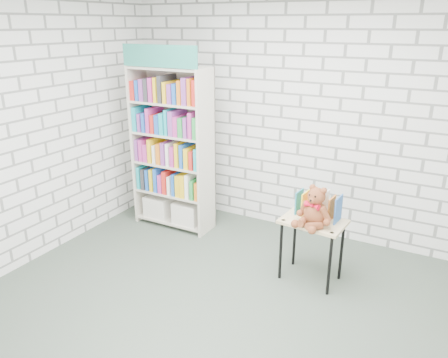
% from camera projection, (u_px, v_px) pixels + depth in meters
% --- Properties ---
extents(ground, '(4.50, 4.50, 0.00)m').
position_uv_depth(ground, '(217.00, 311.00, 3.97)').
color(ground, '#404C40').
rests_on(ground, ground).
extents(room_shell, '(4.52, 4.02, 2.81)m').
position_uv_depth(room_shell, '(216.00, 118.00, 3.37)').
color(room_shell, silver).
rests_on(room_shell, ground).
extents(bookshelf, '(1.00, 0.39, 2.25)m').
position_uv_depth(bookshelf, '(173.00, 148.00, 5.37)').
color(bookshelf, beige).
rests_on(bookshelf, ground).
extents(display_table, '(0.64, 0.47, 0.65)m').
position_uv_depth(display_table, '(313.00, 229.00, 4.30)').
color(display_table, tan).
rests_on(display_table, ground).
extents(table_books, '(0.44, 0.22, 0.25)m').
position_uv_depth(table_books, '(318.00, 205.00, 4.30)').
color(table_books, teal).
rests_on(table_books, display_table).
extents(teddy_bear, '(0.36, 0.35, 0.39)m').
position_uv_depth(teddy_bear, '(314.00, 210.00, 4.12)').
color(teddy_bear, brown).
rests_on(teddy_bear, display_table).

